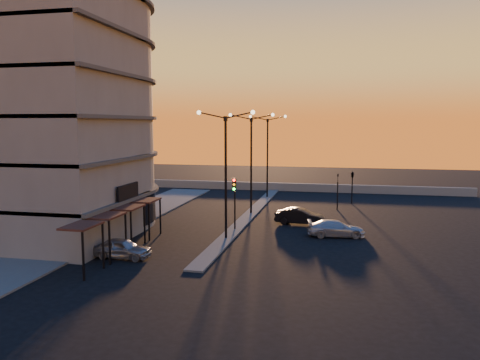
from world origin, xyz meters
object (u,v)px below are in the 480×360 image
object	(u,v)px
car_sedan	(300,216)
car_wagon	(336,228)
streetlamp_mid	(251,155)
car_hatchback	(122,248)
traffic_light_main	(234,195)

from	to	relation	value
car_sedan	car_wagon	bearing A→B (deg)	-136.04
streetlamp_mid	car_hatchback	bearing A→B (deg)	-108.24
streetlamp_mid	car_wagon	size ratio (longest dim) A/B	2.21
traffic_light_main	car_wagon	world-z (taller)	traffic_light_main
car_sedan	car_wagon	size ratio (longest dim) A/B	0.96
traffic_light_main	car_wagon	xyz separation A→B (m)	(8.00, -0.27, -2.26)
traffic_light_main	car_wagon	size ratio (longest dim) A/B	0.99
streetlamp_mid	car_hatchback	distance (m)	17.70
car_sedan	car_wagon	world-z (taller)	car_sedan
car_hatchback	car_wagon	distance (m)	15.93
streetlamp_mid	car_sedan	bearing A→B (deg)	-36.17
streetlamp_mid	traffic_light_main	xyz separation A→B (m)	(0.00, -7.13, -2.70)
traffic_light_main	car_sedan	world-z (taller)	traffic_light_main
traffic_light_main	car_hatchback	size ratio (longest dim) A/B	1.13
car_hatchback	traffic_light_main	bearing A→B (deg)	-29.68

